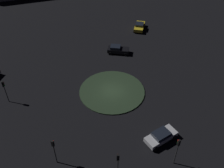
{
  "coord_description": "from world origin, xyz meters",
  "views": [
    {
      "loc": [
        29.83,
        5.71,
        27.01
      ],
      "look_at": [
        0.0,
        0.0,
        1.55
      ],
      "focal_mm": 40.89,
      "sensor_mm": 36.0,
      "label": 1
    }
  ],
  "objects_px": {
    "car_yellow": "(140,26)",
    "car_black": "(118,50)",
    "traffic_light_east": "(54,147)",
    "traffic_light_east_near": "(118,161)",
    "traffic_light_south": "(4,88)",
    "traffic_light_northeast": "(178,147)",
    "car_silver": "(161,136)"
  },
  "relations": [
    {
      "from": "car_yellow",
      "to": "car_black",
      "type": "height_order",
      "value": "car_black"
    },
    {
      "from": "traffic_light_east",
      "to": "traffic_light_east_near",
      "type": "relative_size",
      "value": 1.02
    },
    {
      "from": "car_yellow",
      "to": "traffic_light_east",
      "type": "xyz_separation_m",
      "value": [
        35.35,
        -6.14,
        2.14
      ]
    },
    {
      "from": "traffic_light_south",
      "to": "traffic_light_northeast",
      "type": "distance_m",
      "value": 25.41
    },
    {
      "from": "traffic_light_east",
      "to": "traffic_light_east_near",
      "type": "distance_m",
      "value": 7.46
    },
    {
      "from": "car_silver",
      "to": "traffic_light_east_near",
      "type": "relative_size",
      "value": 1.09
    },
    {
      "from": "car_silver",
      "to": "traffic_light_south",
      "type": "xyz_separation_m",
      "value": [
        -2.99,
        -22.96,
        2.02
      ]
    },
    {
      "from": "car_silver",
      "to": "traffic_light_northeast",
      "type": "relative_size",
      "value": 0.99
    },
    {
      "from": "car_black",
      "to": "traffic_light_south",
      "type": "bearing_deg",
      "value": -133.34
    },
    {
      "from": "car_silver",
      "to": "car_black",
      "type": "xyz_separation_m",
      "value": [
        -19.38,
        -9.02,
        0.0
      ]
    },
    {
      "from": "car_yellow",
      "to": "car_silver",
      "type": "xyz_separation_m",
      "value": [
        29.7,
        5.95,
        0.01
      ]
    },
    {
      "from": "car_silver",
      "to": "traffic_light_east",
      "type": "xyz_separation_m",
      "value": [
        5.64,
        -12.09,
        2.12
      ]
    },
    {
      "from": "car_yellow",
      "to": "traffic_light_east_near",
      "type": "xyz_separation_m",
      "value": [
        35.67,
        1.32,
        2.08
      ]
    },
    {
      "from": "car_silver",
      "to": "car_black",
      "type": "relative_size",
      "value": 1.06
    },
    {
      "from": "traffic_light_east",
      "to": "traffic_light_south",
      "type": "height_order",
      "value": "traffic_light_east"
    },
    {
      "from": "car_yellow",
      "to": "car_silver",
      "type": "distance_m",
      "value": 30.29
    },
    {
      "from": "traffic_light_northeast",
      "to": "traffic_light_east_near",
      "type": "xyz_separation_m",
      "value": [
        2.83,
        -6.33,
        -0.27
      ]
    },
    {
      "from": "traffic_light_south",
      "to": "traffic_light_east",
      "type": "bearing_deg",
      "value": -57.66
    },
    {
      "from": "car_silver",
      "to": "traffic_light_south",
      "type": "bearing_deg",
      "value": -51.46
    },
    {
      "from": "car_yellow",
      "to": "traffic_light_south",
      "type": "bearing_deg",
      "value": 149.44
    },
    {
      "from": "car_black",
      "to": "traffic_light_east_near",
      "type": "relative_size",
      "value": 1.03
    },
    {
      "from": "car_black",
      "to": "traffic_light_east",
      "type": "bearing_deg",
      "value": -99.94
    },
    {
      "from": "car_black",
      "to": "car_silver",
      "type": "bearing_deg",
      "value": -67.99
    },
    {
      "from": "traffic_light_east",
      "to": "car_silver",
      "type": "bearing_deg",
      "value": -48.52
    },
    {
      "from": "car_black",
      "to": "car_yellow",
      "type": "bearing_deg",
      "value": 70.44
    },
    {
      "from": "traffic_light_south",
      "to": "traffic_light_east_near",
      "type": "relative_size",
      "value": 0.98
    },
    {
      "from": "car_yellow",
      "to": "traffic_light_south",
      "type": "height_order",
      "value": "traffic_light_south"
    },
    {
      "from": "car_yellow",
      "to": "traffic_light_east",
      "type": "relative_size",
      "value": 1.1
    },
    {
      "from": "car_silver",
      "to": "car_black",
      "type": "distance_m",
      "value": 21.38
    },
    {
      "from": "traffic_light_south",
      "to": "traffic_light_northeast",
      "type": "relative_size",
      "value": 0.9
    },
    {
      "from": "traffic_light_northeast",
      "to": "traffic_light_east_near",
      "type": "height_order",
      "value": "traffic_light_northeast"
    },
    {
      "from": "traffic_light_south",
      "to": "traffic_light_east_near",
      "type": "height_order",
      "value": "traffic_light_east_near"
    }
  ]
}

